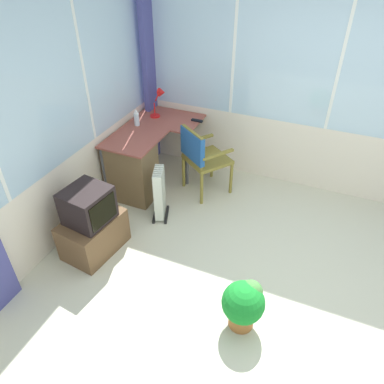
{
  "coord_description": "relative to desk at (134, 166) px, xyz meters",
  "views": [
    {
      "loc": [
        -2.36,
        -0.1,
        2.84
      ],
      "look_at": [
        0.37,
        1.07,
        0.65
      ],
      "focal_mm": 34.33,
      "sensor_mm": 36.0,
      "label": 1
    }
  ],
  "objects": [
    {
      "name": "tv_on_stand",
      "position": [
        -1.03,
        -0.1,
        -0.07
      ],
      "size": [
        0.69,
        0.52,
        0.77
      ],
      "color": "brown",
      "rests_on": "ground"
    },
    {
      "name": "space_heater",
      "position": [
        -0.25,
        -0.47,
        -0.09
      ],
      "size": [
        0.37,
        0.27,
        0.64
      ],
      "color": "silver",
      "rests_on": "ground"
    },
    {
      "name": "desk_lamp",
      "position": [
        0.78,
        0.01,
        0.59
      ],
      "size": [
        0.23,
        0.2,
        0.37
      ],
      "color": "red",
      "rests_on": "desk"
    },
    {
      "name": "east_window_panel",
      "position": [
        1.07,
        -2.05,
        0.95
      ],
      "size": [
        0.07,
        4.76,
        2.74
      ],
      "color": "silver",
      "rests_on": "ground"
    },
    {
      "name": "desk",
      "position": [
        0.0,
        0.0,
        0.0
      ],
      "size": [
        1.31,
        0.85,
        0.77
      ],
      "color": "#984A3E",
      "rests_on": "ground"
    },
    {
      "name": "spray_bottle",
      "position": [
        0.38,
        0.15,
        0.46
      ],
      "size": [
        0.06,
        0.06,
        0.22
      ],
      "color": "silver",
      "rests_on": "desk"
    },
    {
      "name": "tv_remote",
      "position": [
        0.78,
        -0.51,
        0.37
      ],
      "size": [
        0.05,
        0.15,
        0.02
      ],
      "primitive_type": "cube",
      "rotation": [
        0.0,
        0.0,
        -0.02
      ],
      "color": "black",
      "rests_on": "desk"
    },
    {
      "name": "north_window_panel",
      "position": [
        -0.87,
        0.36,
        0.95
      ],
      "size": [
        3.83,
        0.07,
        2.74
      ],
      "color": "silver",
      "rests_on": "ground"
    },
    {
      "name": "ground",
      "position": [
        -0.87,
        -2.05,
        -0.45
      ],
      "size": [
        4.83,
        5.76,
        0.06
      ],
      "primitive_type": "cube",
      "color": "beige"
    },
    {
      "name": "curtain_corner",
      "position": [
        0.94,
        0.23,
        0.91
      ],
      "size": [
        0.3,
        0.08,
        2.64
      ],
      "primitive_type": "cube",
      "rotation": [
        0.0,
        0.0,
        0.03
      ],
      "color": "#494A90",
      "rests_on": "ground"
    },
    {
      "name": "potted_plant",
      "position": [
        -1.3,
        -1.8,
        -0.14
      ],
      "size": [
        0.37,
        0.37,
        0.48
      ],
      "color": "#A2632F",
      "rests_on": "ground"
    },
    {
      "name": "wooden_armchair",
      "position": [
        0.35,
        -0.72,
        0.16
      ],
      "size": [
        0.67,
        0.67,
        0.9
      ],
      "color": "olive",
      "rests_on": "ground"
    }
  ]
}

